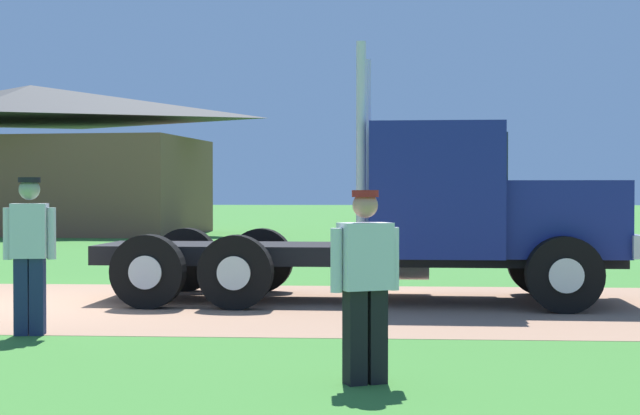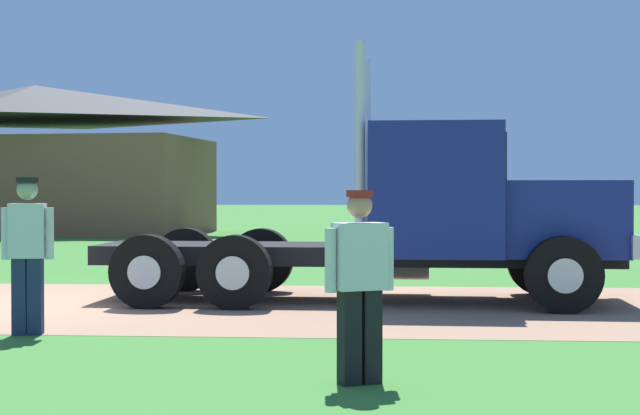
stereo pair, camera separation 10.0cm
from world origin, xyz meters
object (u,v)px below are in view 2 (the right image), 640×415
Objects in this scene: shed_building at (35,162)px; truck_foreground_white at (433,217)px; visitor_by_barrel at (28,249)px; visitor_walking_mid at (360,279)px.

truck_foreground_white is at bearing -57.14° from shed_building.
visitor_by_barrel is 27.90m from shed_building.
shed_building is (-13.59, 28.66, 1.90)m from visitor_walking_mid.
visitor_walking_mid is (-0.91, -6.21, -0.36)m from truck_foreground_white.
truck_foreground_white is 26.77m from shed_building.
truck_foreground_white is at bearing 37.20° from visitor_by_barrel.
shed_building is (-9.69, 26.10, 1.81)m from visitor_by_barrel.
shed_building reaches higher than visitor_by_barrel.
visitor_walking_mid is 4.67m from visitor_by_barrel.
visitor_walking_mid is at bearing -33.25° from visitor_by_barrel.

